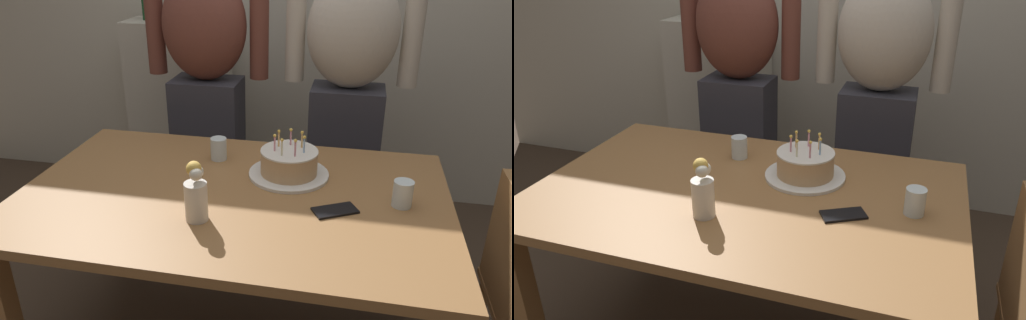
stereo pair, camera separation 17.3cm
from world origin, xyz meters
TOP-DOWN VIEW (x-y plane):
  - dining_table at (0.00, 0.00)m, footprint 1.50×0.96m
  - birthday_cake at (0.17, 0.17)m, footprint 0.30×0.30m
  - water_glass_near at (0.58, 0.02)m, footprint 0.07×0.07m
  - water_glass_far at (-0.12, 0.26)m, footprint 0.06×0.06m
  - cell_phone at (0.36, -0.06)m, footprint 0.16×0.13m
  - flower_vase at (-0.07, -0.20)m, footprint 0.07×0.08m
  - person_man_bearded at (-0.33, 0.79)m, footprint 0.61×0.27m
  - person_woman_cardigan at (0.36, 0.79)m, footprint 0.61×0.27m
  - shelf_cabinet at (-0.68, 1.33)m, footprint 0.60×0.30m

SIDE VIEW (x-z plane):
  - shelf_cabinet at x=-0.68m, z-range -0.12..1.25m
  - dining_table at x=0.00m, z-range 0.27..1.01m
  - cell_phone at x=0.36m, z-range 0.74..0.75m
  - water_glass_far at x=-0.12m, z-range 0.74..0.83m
  - water_glass_near at x=0.58m, z-range 0.74..0.83m
  - birthday_cake at x=0.17m, z-range 0.70..0.87m
  - flower_vase at x=-0.07m, z-range 0.73..0.93m
  - person_man_bearded at x=-0.33m, z-range 0.04..1.70m
  - person_woman_cardigan at x=0.36m, z-range 0.04..1.70m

